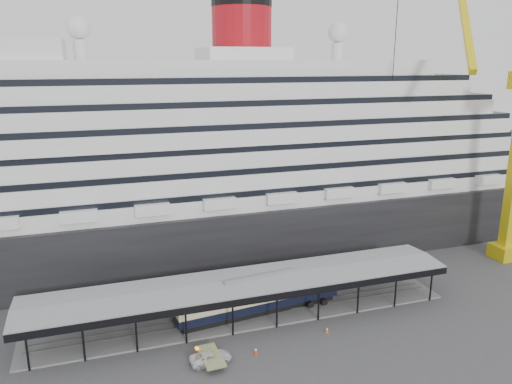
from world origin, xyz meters
TOP-DOWN VIEW (x-y plane):
  - ground at (0.00, 0.00)m, footprint 200.00×200.00m
  - cruise_ship at (0.05, 32.00)m, footprint 130.00×30.00m
  - platform_canopy at (0.00, 5.00)m, footprint 56.00×9.18m
  - crane_yellow at (47.06, 10.54)m, footprint 23.83×18.78m
  - port_truck at (-6.86, -3.96)m, footprint 4.81×2.45m
  - pullman_carriage at (1.91, 5.00)m, footprint 22.99×5.50m
  - traffic_cone_left at (-8.00, -1.63)m, footprint 0.54×0.54m
  - traffic_cone_mid at (-1.51, -3.85)m, footprint 0.48×0.48m
  - traffic_cone_right at (8.38, -2.28)m, footprint 0.41×0.41m

SIDE VIEW (x-z plane):
  - ground at x=0.00m, z-range 0.00..0.00m
  - traffic_cone_right at x=8.38m, z-range 0.00..0.76m
  - traffic_cone_left at x=-8.00m, z-range 0.00..0.80m
  - traffic_cone_mid at x=-1.51m, z-range 0.00..0.83m
  - port_truck at x=-6.86m, z-range 0.00..1.30m
  - platform_canopy at x=0.00m, z-range -0.29..5.01m
  - pullman_carriage at x=1.91m, z-range -8.48..13.91m
  - cruise_ship at x=0.05m, z-range -3.60..40.30m
  - crane_yellow at x=47.06m, z-range -3.84..43.76m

